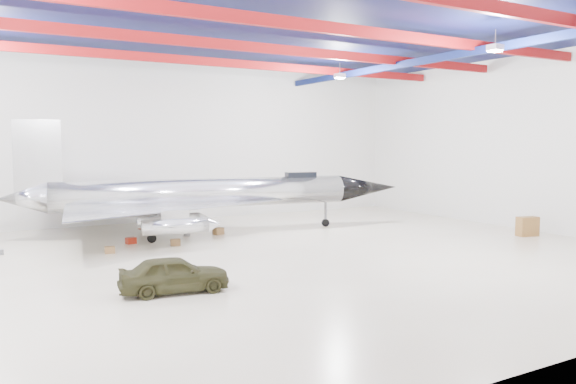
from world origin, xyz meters
TOP-DOWN VIEW (x-y plane):
  - floor at (0.00, 0.00)m, footprint 40.00×40.00m
  - wall_back at (0.00, 15.00)m, footprint 40.00×0.00m
  - wall_right at (20.00, 0.00)m, footprint 0.00×30.00m
  - ceiling at (0.00, 0.00)m, footprint 40.00×40.00m
  - ceiling_structure at (0.00, 0.00)m, footprint 39.50×29.50m
  - jet_aircraft at (1.83, 8.37)m, footprint 24.66×16.19m
  - jeep at (-4.15, -3.81)m, footprint 4.17×2.14m
  - desk at (17.97, -1.98)m, footprint 1.35×0.86m
  - crate_ply at (-4.61, 4.89)m, footprint 0.52×0.44m
  - toolbox_red at (-3.03, 7.01)m, footprint 0.57×0.50m
  - parts_bin at (2.33, 7.56)m, footprint 0.67×0.59m
  - oil_barrel at (-1.10, 5.28)m, footprint 0.58×0.50m
  - spares_box at (0.49, 7.96)m, footprint 0.44×0.44m

SIDE VIEW (x-z plane):
  - floor at x=0.00m, z-range 0.00..0.00m
  - crate_ply at x=-4.61m, z-range 0.00..0.34m
  - toolbox_red at x=-3.03m, z-range 0.00..0.35m
  - oil_barrel at x=-1.10m, z-range 0.00..0.35m
  - spares_box at x=0.49m, z-range 0.00..0.36m
  - parts_bin at x=2.33m, z-range 0.00..0.40m
  - desk at x=17.97m, z-range 0.00..1.14m
  - jeep at x=-4.15m, z-range 0.00..1.36m
  - jet_aircraft at x=1.83m, z-range -1.16..5.59m
  - wall_back at x=0.00m, z-range -14.50..25.50m
  - wall_right at x=20.00m, z-range -9.50..20.50m
  - ceiling_structure at x=0.00m, z-range 9.79..10.86m
  - ceiling at x=0.00m, z-range 11.00..11.00m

